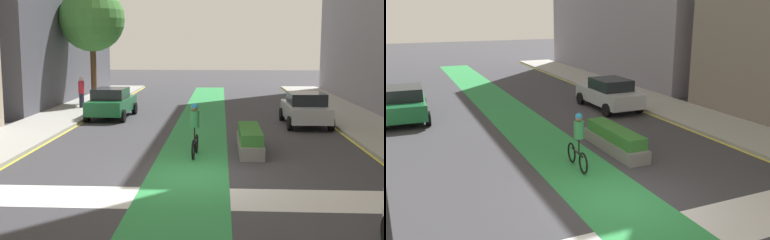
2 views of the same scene
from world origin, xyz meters
The scene contains 7 objects.
ground_plane centered at (0.00, 0.00, 0.00)m, with size 120.00×120.00×0.00m, color #38383D.
bike_lane_paint centered at (-0.18, 0.00, 0.00)m, with size 2.40×60.00×0.01m, color #2D8C47.
crosswalk_band centered at (0.00, -2.00, 0.00)m, with size 12.00×1.80×0.01m, color silver.
car_green_left_far centered at (-4.89, 11.43, 0.80)m, with size 2.11×4.24×1.57m.
car_silver_right_far centered at (4.75, 9.55, 0.80)m, with size 2.04×4.21×1.57m.
cyclist_in_lane centered at (-0.11, 2.63, 0.97)m, with size 0.32×1.73×1.86m.
median_planter centered at (1.82, 3.69, 0.40)m, with size 0.82×3.49×0.85m.
Camera 2 is at (-5.20, -8.66, 4.93)m, focal length 38.59 mm.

